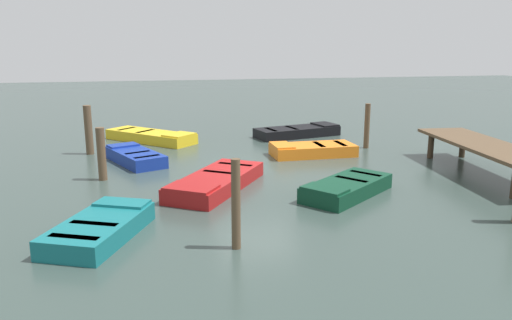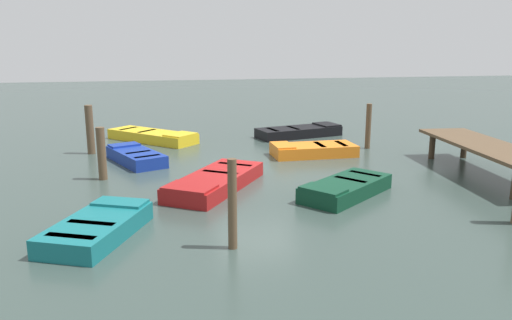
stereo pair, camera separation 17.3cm
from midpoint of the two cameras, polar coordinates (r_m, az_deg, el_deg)
ground_plane at (r=15.78m, az=0.31°, el=-1.24°), size 80.00×80.00×0.00m
dock_segment at (r=16.64m, az=25.10°, el=1.22°), size 6.00×2.18×0.95m
rowboat_black at (r=21.65m, az=5.19°, el=3.25°), size 2.13×3.85×0.46m
rowboat_blue at (r=17.30m, az=-13.24°, el=0.43°), size 2.95×2.11×0.46m
rowboat_red at (r=13.85m, az=-4.31°, el=-2.42°), size 3.86×3.19×0.46m
rowboat_yellow at (r=20.92m, az=-11.43°, el=2.70°), size 3.68×3.69×0.46m
rowboat_orange at (r=17.99m, az=6.78°, el=1.17°), size 1.36×2.96×0.46m
rowboat_dark_green at (r=13.41m, az=10.53°, el=-3.13°), size 2.72×3.00×0.46m
rowboat_teal at (r=10.93m, az=-17.16°, el=-7.31°), size 2.97×2.27×0.46m
mooring_piling_near_right at (r=19.51m, az=12.91°, el=3.77°), size 0.20×0.20×1.71m
mooring_piling_far_left at (r=9.69m, az=-2.19°, el=-5.07°), size 0.18×0.18×1.80m
mooring_piling_mid_right at (r=19.00m, az=-18.13°, el=3.30°), size 0.27×0.27×1.77m
mooring_piling_center at (r=15.27m, az=-16.86°, el=0.70°), size 0.25×0.25×1.56m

